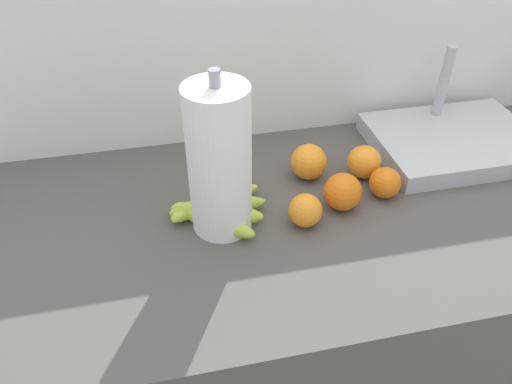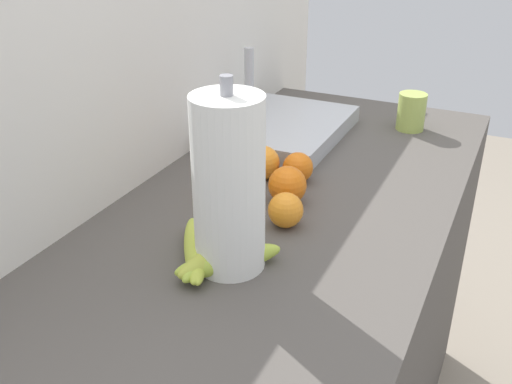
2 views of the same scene
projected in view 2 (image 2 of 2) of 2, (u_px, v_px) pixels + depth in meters
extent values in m
cube|color=#514C47|center=(279.00, 371.00, 1.37)|extent=(1.50, 0.63, 0.87)
cube|color=silver|center=(147.00, 257.00, 1.41)|extent=(1.90, 0.06, 1.30)
ellipsoid|color=#ACC43F|center=(229.00, 261.00, 0.97)|extent=(0.17, 0.15, 0.04)
ellipsoid|color=#B4BE3F|center=(223.00, 254.00, 0.98)|extent=(0.19, 0.10, 0.04)
ellipsoid|color=#A8C23F|center=(214.00, 251.00, 0.99)|extent=(0.19, 0.04, 0.04)
ellipsoid|color=#B5C63F|center=(204.00, 250.00, 1.00)|extent=(0.20, 0.10, 0.04)
ellipsoid|color=#B5C53F|center=(195.00, 249.00, 1.00)|extent=(0.19, 0.14, 0.04)
sphere|color=orange|center=(228.00, 181.00, 1.19)|extent=(0.08, 0.08, 0.08)
sphere|color=orange|center=(286.00, 185.00, 1.18)|extent=(0.08, 0.08, 0.08)
sphere|color=orange|center=(298.00, 167.00, 1.27)|extent=(0.07, 0.07, 0.07)
sphere|color=orange|center=(286.00, 210.00, 1.09)|extent=(0.07, 0.07, 0.07)
sphere|color=orange|center=(263.00, 163.00, 1.28)|extent=(0.07, 0.07, 0.07)
cylinder|color=white|center=(229.00, 186.00, 0.93)|extent=(0.12, 0.12, 0.29)
cylinder|color=gray|center=(229.00, 177.00, 0.92)|extent=(0.02, 0.02, 0.32)
cube|color=#B7BABF|center=(284.00, 128.00, 1.51)|extent=(0.38, 0.28, 0.04)
cylinder|color=#B2B2B7|center=(249.00, 82.00, 1.50)|extent=(0.02, 0.02, 0.17)
cylinder|color=#A9BF56|center=(411.00, 112.00, 1.54)|extent=(0.07, 0.07, 0.10)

